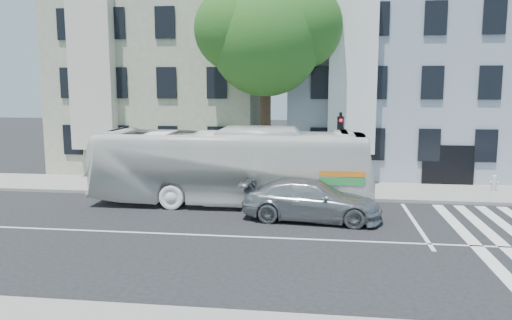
% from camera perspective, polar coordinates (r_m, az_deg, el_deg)
% --- Properties ---
extents(ground, '(120.00, 120.00, 0.00)m').
position_cam_1_polar(ground, '(17.73, -2.08, -8.74)').
color(ground, black).
rests_on(ground, ground).
extents(sidewalk_far, '(80.00, 4.00, 0.15)m').
position_cam_1_polar(sidewalk_far, '(25.39, 0.92, -3.26)').
color(sidewalk_far, gray).
rests_on(sidewalk_far, ground).
extents(building_left, '(12.00, 10.00, 11.00)m').
position_cam_1_polar(building_left, '(33.18, -9.86, 8.81)').
color(building_left, '#999C83').
rests_on(building_left, ground).
extents(building_right, '(12.00, 10.00, 11.00)m').
position_cam_1_polar(building_right, '(31.96, 15.16, 8.66)').
color(building_right, '#949EB0').
rests_on(building_right, ground).
extents(street_tree, '(7.30, 5.90, 11.10)m').
position_cam_1_polar(street_tree, '(25.71, 1.29, 14.26)').
color(street_tree, '#2D2116').
rests_on(street_tree, ground).
extents(bus, '(3.10, 12.37, 3.43)m').
position_cam_1_polar(bus, '(22.14, -2.86, -0.70)').
color(bus, white).
rests_on(bus, ground).
extents(sedan, '(2.74, 5.65, 1.58)m').
position_cam_1_polar(sedan, '(19.80, 6.36, -4.57)').
color(sedan, '#A3A6AA').
rests_on(sedan, ground).
extents(hedge, '(8.12, 4.19, 0.70)m').
position_cam_1_polar(hedge, '(24.07, -5.36, -2.92)').
color(hedge, '#265E1E').
rests_on(hedge, sidewalk_far).
extents(traffic_signal, '(0.42, 0.53, 4.06)m').
position_cam_1_polar(traffic_signal, '(22.80, 9.58, 1.77)').
color(traffic_signal, black).
rests_on(traffic_signal, ground).
extents(fire_hydrant, '(0.43, 0.26, 0.79)m').
position_cam_1_polar(fire_hydrant, '(27.06, 25.56, -2.34)').
color(fire_hydrant, '#BABBB6').
rests_on(fire_hydrant, sidewalk_far).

